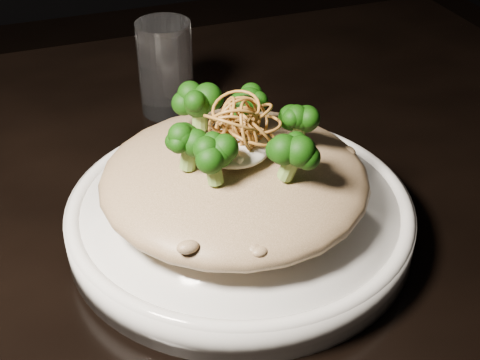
# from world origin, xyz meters

# --- Properties ---
(table) EXTENTS (1.10, 0.80, 0.75)m
(table) POSITION_xyz_m (0.00, 0.00, 0.67)
(table) COLOR black
(table) RESTS_ON ground
(plate) EXTENTS (0.30, 0.30, 0.03)m
(plate) POSITION_xyz_m (0.06, -0.06, 0.77)
(plate) COLOR silver
(plate) RESTS_ON table
(risotto) EXTENTS (0.23, 0.23, 0.05)m
(risotto) POSITION_xyz_m (0.06, -0.06, 0.81)
(risotto) COLOR brown
(risotto) RESTS_ON plate
(broccoli) EXTENTS (0.12, 0.12, 0.04)m
(broccoli) POSITION_xyz_m (0.06, -0.06, 0.85)
(broccoli) COLOR black
(broccoli) RESTS_ON risotto
(cheese) EXTENTS (0.06, 0.06, 0.02)m
(cheese) POSITION_xyz_m (0.05, -0.07, 0.84)
(cheese) COLOR white
(cheese) RESTS_ON risotto
(shallots) EXTENTS (0.06, 0.06, 0.04)m
(shallots) POSITION_xyz_m (0.06, -0.06, 0.87)
(shallots) COLOR #8F5E1E
(shallots) RESTS_ON cheese
(drinking_glass) EXTENTS (0.07, 0.07, 0.11)m
(drinking_glass) POSITION_xyz_m (0.06, 0.17, 0.80)
(drinking_glass) COLOR silver
(drinking_glass) RESTS_ON table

